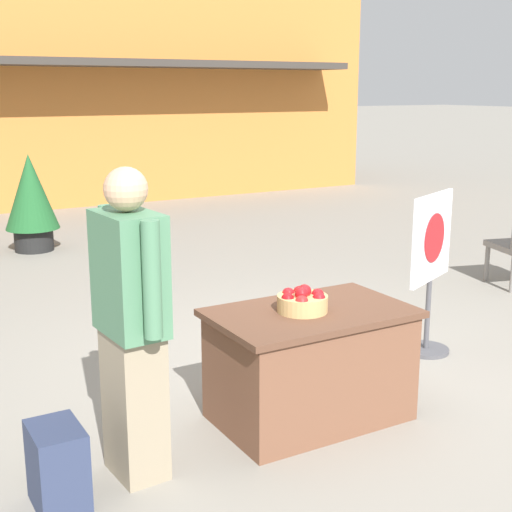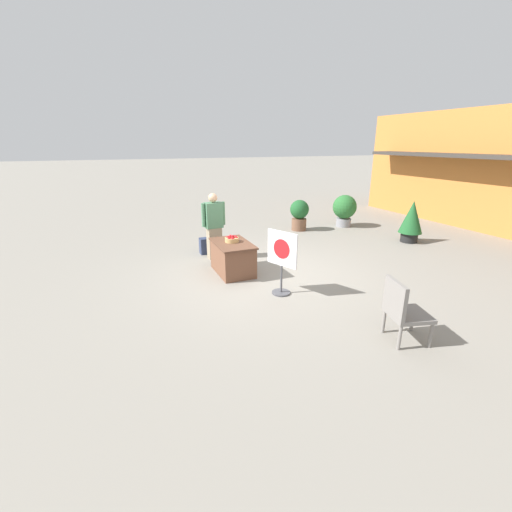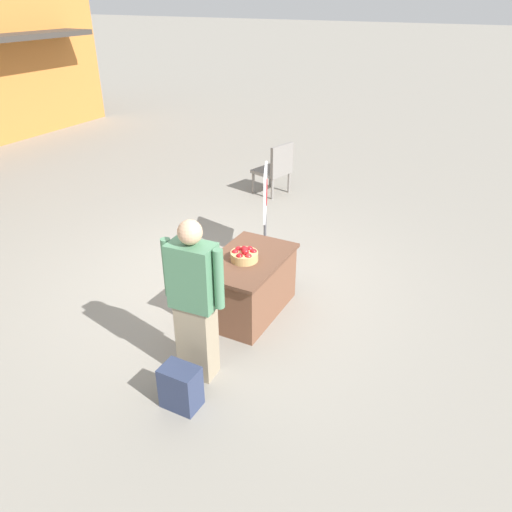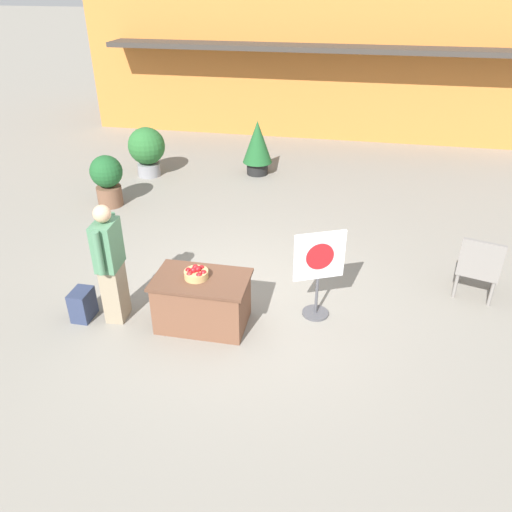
# 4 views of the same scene
# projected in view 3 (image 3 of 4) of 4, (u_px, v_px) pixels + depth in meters

# --- Properties ---
(ground_plane) EXTENTS (120.00, 120.00, 0.00)m
(ground_plane) POSITION_uv_depth(u_px,v_px,m) (219.00, 283.00, 6.46)
(ground_plane) COLOR gray
(display_table) EXTENTS (1.21, 0.76, 0.71)m
(display_table) POSITION_uv_depth(u_px,v_px,m) (248.00, 285.00, 5.74)
(display_table) COLOR brown
(display_table) RESTS_ON ground_plane
(apple_basket) EXTENTS (0.31, 0.31, 0.16)m
(apple_basket) POSITION_uv_depth(u_px,v_px,m) (244.00, 255.00, 5.50)
(apple_basket) COLOR tan
(apple_basket) RESTS_ON display_table
(person_visitor) EXTENTS (0.29, 0.61, 1.65)m
(person_visitor) POSITION_uv_depth(u_px,v_px,m) (195.00, 301.00, 4.56)
(person_visitor) COLOR gray
(person_visitor) RESTS_ON ground_plane
(backpack) EXTENTS (0.24, 0.34, 0.42)m
(backpack) POSITION_uv_depth(u_px,v_px,m) (181.00, 387.00, 4.47)
(backpack) COLOR #2D3856
(backpack) RESTS_ON ground_plane
(poster_board) EXTENTS (0.64, 0.36, 1.25)m
(poster_board) POSITION_uv_depth(u_px,v_px,m) (265.00, 206.00, 6.90)
(poster_board) COLOR #4C4C51
(poster_board) RESTS_ON ground_plane
(patio_chair) EXTENTS (0.68, 0.68, 0.95)m
(patio_chair) POSITION_uv_depth(u_px,v_px,m) (276.00, 167.00, 9.04)
(patio_chair) COLOR gray
(patio_chair) RESTS_ON ground_plane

